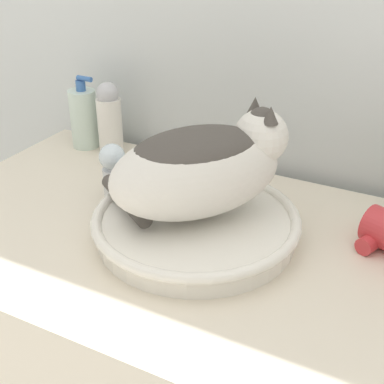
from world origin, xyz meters
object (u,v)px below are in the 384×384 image
cat (202,165)px  lotion_bottle_white (109,118)px  soap_pump_bottle (84,118)px  faucet (117,167)px

cat → lotion_bottle_white: size_ratio=2.07×
cat → soap_pump_bottle: bearing=101.3°
faucet → soap_pump_bottle: (-0.23, 0.19, 0.00)m
faucet → soap_pump_bottle: bearing=154.9°
cat → faucet: 0.23m
cat → faucet: cat is taller
lotion_bottle_white → cat: bearing=-33.0°
cat → faucet: bearing=117.5°
lotion_bottle_white → soap_pump_bottle: soap_pump_bottle is taller
faucet → soap_pump_bottle: 0.30m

